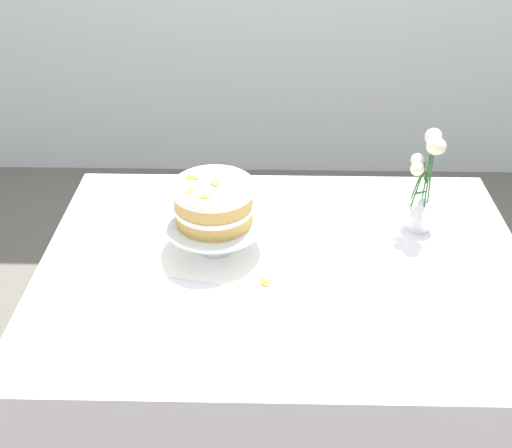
% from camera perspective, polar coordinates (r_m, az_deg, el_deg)
% --- Properties ---
extents(ground_plane, '(12.00, 12.00, 0.00)m').
position_cam_1_polar(ground_plane, '(2.28, 2.10, -18.45)').
color(ground_plane, '#666059').
extents(dining_table, '(1.40, 1.00, 0.74)m').
position_cam_1_polar(dining_table, '(1.79, 2.54, -6.34)').
color(dining_table, white).
rests_on(dining_table, ground).
extents(linen_napkin, '(0.38, 0.38, 0.00)m').
position_cam_1_polar(linen_napkin, '(1.80, -3.77, -2.25)').
color(linen_napkin, white).
rests_on(linen_napkin, dining_table).
extents(cake_stand, '(0.29, 0.29, 0.10)m').
position_cam_1_polar(cake_stand, '(1.76, -3.87, -0.11)').
color(cake_stand, silver).
rests_on(cake_stand, linen_napkin).
extents(layer_cake, '(0.23, 0.23, 0.13)m').
position_cam_1_polar(layer_cake, '(1.71, -3.97, 2.01)').
color(layer_cake, tan).
rests_on(layer_cake, cake_stand).
extents(flower_vase, '(0.10, 0.11, 0.32)m').
position_cam_1_polar(flower_vase, '(1.87, 15.49, 3.35)').
color(flower_vase, silver).
rests_on(flower_vase, dining_table).
extents(loose_petal_0, '(0.04, 0.05, 0.01)m').
position_cam_1_polar(loose_petal_0, '(1.67, 0.83, -5.47)').
color(loose_petal_0, orange).
rests_on(loose_petal_0, dining_table).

